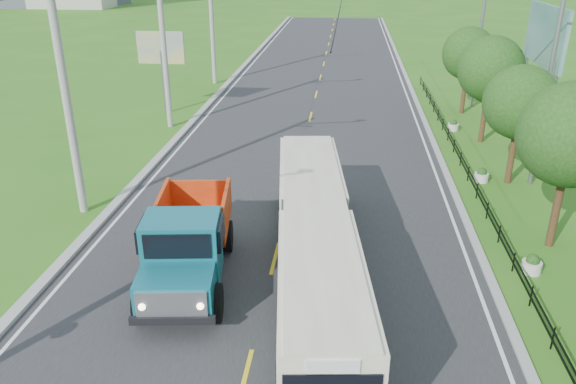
% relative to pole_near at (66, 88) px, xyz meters
% --- Properties ---
extents(ground, '(240.00, 240.00, 0.00)m').
position_rel_pole_near_xyz_m(ground, '(8.26, -9.00, -5.09)').
color(ground, '#2D6919').
rests_on(ground, ground).
extents(road, '(14.00, 120.00, 0.02)m').
position_rel_pole_near_xyz_m(road, '(8.26, 11.00, -5.08)').
color(road, '#28282B').
rests_on(road, ground).
extents(curb_left, '(0.40, 120.00, 0.15)m').
position_rel_pole_near_xyz_m(curb_left, '(1.06, 11.00, -5.02)').
color(curb_left, '#9E9E99').
rests_on(curb_left, ground).
extents(curb_right, '(0.30, 120.00, 0.10)m').
position_rel_pole_near_xyz_m(curb_right, '(15.41, 11.00, -5.04)').
color(curb_right, '#9E9E99').
rests_on(curb_right, ground).
extents(edge_line_left, '(0.12, 120.00, 0.00)m').
position_rel_pole_near_xyz_m(edge_line_left, '(1.61, 11.00, -5.07)').
color(edge_line_left, silver).
rests_on(edge_line_left, road).
extents(edge_line_right, '(0.12, 120.00, 0.00)m').
position_rel_pole_near_xyz_m(edge_line_right, '(14.91, 11.00, -5.07)').
color(edge_line_right, silver).
rests_on(edge_line_right, road).
extents(centre_dash, '(0.12, 2.20, 0.00)m').
position_rel_pole_near_xyz_m(centre_dash, '(8.26, -9.00, -5.07)').
color(centre_dash, yellow).
rests_on(centre_dash, road).
extents(railing_right, '(0.04, 40.00, 0.60)m').
position_rel_pole_near_xyz_m(railing_right, '(16.26, 5.00, -4.79)').
color(railing_right, black).
rests_on(railing_right, ground).
extents(pole_near, '(3.51, 0.32, 10.00)m').
position_rel_pole_near_xyz_m(pole_near, '(0.00, 0.00, 0.00)').
color(pole_near, gray).
rests_on(pole_near, ground).
extents(pole_mid, '(3.51, 0.32, 10.00)m').
position_rel_pole_near_xyz_m(pole_mid, '(0.00, 12.00, 0.00)').
color(pole_mid, gray).
rests_on(pole_mid, ground).
extents(pole_far, '(3.51, 0.32, 10.00)m').
position_rel_pole_near_xyz_m(pole_far, '(0.00, 24.00, 0.00)').
color(pole_far, gray).
rests_on(pole_far, ground).
extents(tree_third, '(3.60, 3.62, 6.00)m').
position_rel_pole_near_xyz_m(tree_third, '(18.12, -0.86, -1.11)').
color(tree_third, '#382314').
rests_on(tree_third, ground).
extents(tree_fourth, '(3.24, 3.31, 5.40)m').
position_rel_pole_near_xyz_m(tree_fourth, '(18.12, 5.14, -1.51)').
color(tree_fourth, '#382314').
rests_on(tree_fourth, ground).
extents(tree_fifth, '(3.48, 3.52, 5.80)m').
position_rel_pole_near_xyz_m(tree_fifth, '(18.12, 11.14, -1.24)').
color(tree_fifth, '#382314').
rests_on(tree_fifth, ground).
extents(tree_back, '(3.30, 3.36, 5.50)m').
position_rel_pole_near_xyz_m(tree_back, '(18.12, 17.14, -1.44)').
color(tree_back, '#382314').
rests_on(tree_back, ground).
extents(streetlight_mid, '(3.02, 0.20, 9.07)m').
position_rel_pole_near_xyz_m(streetlight_mid, '(18.90, 5.00, -0.19)').
color(streetlight_mid, slate).
rests_on(streetlight_mid, ground).
extents(streetlight_far, '(3.02, 0.20, 9.07)m').
position_rel_pole_near_xyz_m(streetlight_far, '(18.90, 19.00, -0.19)').
color(streetlight_far, slate).
rests_on(streetlight_far, ground).
extents(planter_near, '(0.64, 0.64, 0.67)m').
position_rel_pole_near_xyz_m(planter_near, '(16.86, -3.00, -4.81)').
color(planter_near, silver).
rests_on(planter_near, ground).
extents(planter_mid, '(0.64, 0.64, 0.67)m').
position_rel_pole_near_xyz_m(planter_mid, '(16.86, 5.00, -4.81)').
color(planter_mid, silver).
rests_on(planter_mid, ground).
extents(planter_far, '(0.64, 0.64, 0.67)m').
position_rel_pole_near_xyz_m(planter_far, '(16.86, 13.00, -4.81)').
color(planter_far, silver).
rests_on(planter_far, ground).
extents(billboard_left, '(3.00, 0.20, 5.20)m').
position_rel_pole_near_xyz_m(billboard_left, '(-1.24, 15.00, -1.23)').
color(billboard_left, slate).
rests_on(billboard_left, ground).
extents(billboard_right, '(0.24, 6.00, 7.30)m').
position_rel_pole_near_xyz_m(billboard_right, '(20.56, 11.00, 0.25)').
color(billboard_right, slate).
rests_on(billboard_right, ground).
extents(bus, '(3.73, 13.92, 2.66)m').
position_rel_pole_near_xyz_m(bus, '(9.70, -4.32, -3.50)').
color(bus, '#348033').
rests_on(bus, ground).
extents(dump_truck, '(3.14, 6.53, 2.64)m').
position_rel_pole_near_xyz_m(dump_truck, '(5.68, -4.59, -3.60)').
color(dump_truck, '#12606F').
rests_on(dump_truck, ground).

